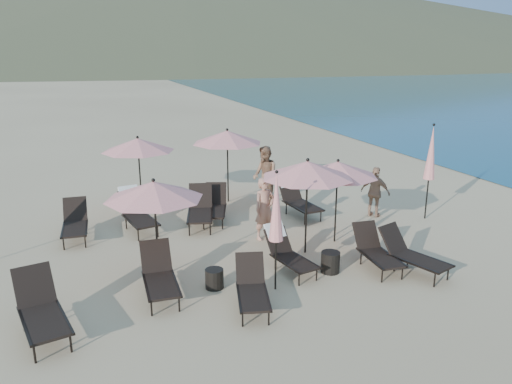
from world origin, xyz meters
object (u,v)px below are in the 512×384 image
object	(u,v)px
lounger_8	(200,209)
lounger_6	(75,222)
umbrella_open_4	(227,137)
umbrella_closed_1	(431,153)
lounger_7	(136,211)
umbrella_open_0	(154,190)
lounger_2	(252,287)
lounger_10	(297,198)
umbrella_open_3	(138,145)
lounger_4	(376,250)
umbrella_open_2	(338,169)
beachgoer_c	(375,192)
beachgoer_b	(265,175)
beachgoer_a	(265,209)
lounger_3	(287,251)
lounger_5	(412,253)
umbrella_open_1	(307,170)
side_table_1	(330,262)
umbrella_closed_0	(276,208)
lounger_9	(215,205)
lounger_1	(159,275)
side_table_0	(214,279)
lounger_0	(41,309)

from	to	relation	value
lounger_8	lounger_6	bearing A→B (deg)	-166.84
umbrella_open_4	umbrella_closed_1	xyz separation A→B (m)	(5.02, -3.66, -0.18)
lounger_7	umbrella_open_0	world-z (taller)	umbrella_open_0
lounger_2	lounger_10	world-z (taller)	lounger_10
umbrella_open_3	umbrella_open_4	bearing A→B (deg)	-0.26
lounger_4	umbrella_open_2	bearing A→B (deg)	97.51
lounger_2	beachgoer_c	bearing A→B (deg)	50.73
umbrella_open_0	beachgoer_b	size ratio (longest dim) A/B	1.20
umbrella_closed_1	beachgoer_a	world-z (taller)	umbrella_closed_1
lounger_3	umbrella_open_2	distance (m)	2.68
lounger_4	lounger_5	bearing A→B (deg)	-33.03
umbrella_open_1	side_table_1	xyz separation A→B (m)	(0.04, -1.22, -1.88)
umbrella_open_3	umbrella_closed_0	xyz separation A→B (m)	(1.92, -6.35, -0.29)
lounger_9	side_table_1	size ratio (longest dim) A/B	3.74
umbrella_open_1	lounger_4	bearing A→B (deg)	-49.66
lounger_1	beachgoer_b	size ratio (longest dim) A/B	0.90
beachgoer_a	beachgoer_c	distance (m)	3.79
lounger_1	lounger_9	bearing A→B (deg)	63.16
umbrella_closed_0	beachgoer_b	size ratio (longest dim) A/B	1.37
lounger_7	umbrella_open_3	distance (m)	2.29
lounger_4	umbrella_closed_0	xyz separation A→B (m)	(-2.59, -0.22, 1.38)
umbrella_open_2	side_table_0	size ratio (longest dim) A/B	5.26
umbrella_open_0	side_table_0	bearing A→B (deg)	-41.58
lounger_3	lounger_9	size ratio (longest dim) A/B	0.90
lounger_0	lounger_10	world-z (taller)	lounger_10
lounger_6	lounger_9	distance (m)	3.89
lounger_2	umbrella_open_3	world-z (taller)	umbrella_open_3
lounger_5	umbrella_open_0	world-z (taller)	umbrella_open_0
beachgoer_a	beachgoer_b	xyz separation A→B (m)	(1.14, 2.94, 0.11)
beachgoer_c	lounger_1	bearing A→B (deg)	76.41
lounger_3	umbrella_open_4	bearing A→B (deg)	76.11
side_table_0	beachgoer_c	world-z (taller)	beachgoer_c
lounger_0	umbrella_closed_0	size ratio (longest dim) A/B	0.74
umbrella_open_0	lounger_1	bearing A→B (deg)	-97.28
umbrella_open_0	side_table_1	distance (m)	4.24
lounger_5	lounger_7	distance (m)	7.39
lounger_2	beachgoer_c	world-z (taller)	beachgoer_c
lounger_2	side_table_0	size ratio (longest dim) A/B	3.86
lounger_2	beachgoer_b	size ratio (longest dim) A/B	0.86
umbrella_open_4	umbrella_open_2	bearing A→B (deg)	-69.97
side_table_0	lounger_7	bearing A→B (deg)	104.33
lounger_1	lounger_6	bearing A→B (deg)	113.88
umbrella_open_2	side_table_1	world-z (taller)	umbrella_open_2
umbrella_closed_1	beachgoer_b	distance (m)	5.10
lounger_0	beachgoer_b	size ratio (longest dim) A/B	1.01
umbrella_open_2	beachgoer_a	xyz separation A→B (m)	(-1.66, 0.83, -1.13)
lounger_9	umbrella_open_3	bearing A→B (deg)	158.65
lounger_0	lounger_7	world-z (taller)	lounger_7
lounger_0	umbrella_open_2	world-z (taller)	umbrella_open_2
lounger_2	umbrella_open_1	size ratio (longest dim) A/B	0.68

